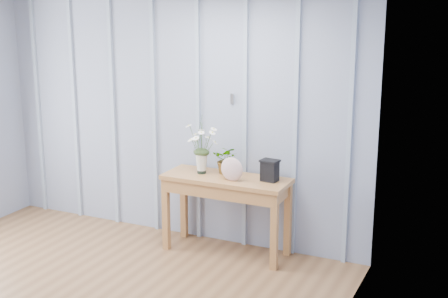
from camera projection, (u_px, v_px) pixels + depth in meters
The scene contains 6 objects.
room_shell at pixel (91, 50), 4.85m from camera, with size 4.00×4.50×2.50m.
sideboard at pixel (226, 189), 5.85m from camera, with size 1.20×0.45×0.75m.
daisy_vase at pixel (201, 139), 5.87m from camera, with size 0.38×0.29×0.53m.
spider_plant at pixel (227, 160), 5.91m from camera, with size 0.25×0.21×0.27m, color #253819.
felt_disc_vessel at pixel (232, 169), 5.67m from camera, with size 0.22×0.06×0.22m, color #915666.
carved_box at pixel (270, 170), 5.67m from camera, with size 0.18×0.15×0.20m.
Camera 1 is at (3.01, -3.08, 2.40)m, focal length 50.00 mm.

